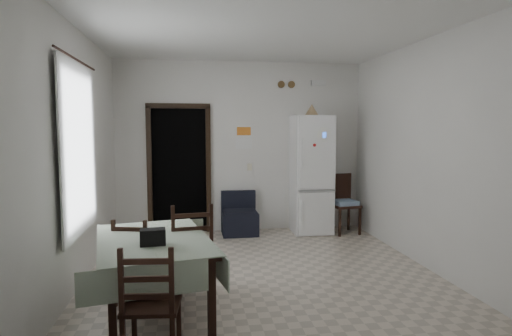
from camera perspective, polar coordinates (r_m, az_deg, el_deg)
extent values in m
plane|color=#BEAF9B|center=(5.43, 0.81, -13.76)|extent=(4.50, 4.50, 0.00)
cube|color=black|center=(7.56, -10.14, -0.22)|extent=(0.90, 0.45, 2.10)
cube|color=black|center=(7.35, -14.01, -0.46)|extent=(0.08, 0.10, 2.18)
cube|color=black|center=(7.32, -6.36, -0.35)|extent=(0.08, 0.10, 2.18)
cube|color=black|center=(7.29, -10.34, 8.15)|extent=(1.06, 0.10, 0.08)
cube|color=silver|center=(5.04, -23.68, 2.30)|extent=(0.10, 1.20, 1.60)
cube|color=white|center=(5.01, -22.47, 2.33)|extent=(0.02, 1.45, 1.85)
cylinder|color=black|center=(5.05, -22.76, 13.15)|extent=(0.02, 1.60, 0.02)
cube|color=white|center=(7.35, -1.64, 4.15)|extent=(0.28, 0.02, 0.40)
cube|color=orange|center=(7.34, -1.64, 4.93)|extent=(0.24, 0.01, 0.14)
cube|color=beige|center=(7.39, -0.86, 0.13)|extent=(0.08, 0.02, 0.12)
cylinder|color=brown|center=(7.49, 3.38, 11.07)|extent=(0.12, 0.03, 0.12)
cylinder|color=brown|center=(7.53, 4.75, 11.03)|extent=(0.12, 0.03, 0.12)
cube|color=white|center=(7.63, 8.30, 11.14)|extent=(0.25, 0.07, 0.09)
cone|color=tan|center=(7.30, 7.45, 7.70)|extent=(0.24, 0.24, 0.19)
cube|color=black|center=(3.85, -13.60, -8.93)|extent=(0.23, 0.15, 0.14)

